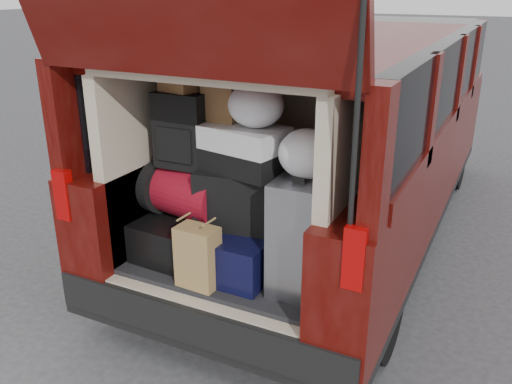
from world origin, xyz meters
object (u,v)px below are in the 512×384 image
red_duffel (189,192)px  navy_hardshell (240,247)px  kraft_bag (198,257)px  twotone_duffel (236,147)px  backpack (183,130)px  black_hardshell (185,234)px  black_soft_case (239,198)px  silver_roller (303,233)px

red_duffel → navy_hardshell: bearing=4.4°
kraft_bag → twotone_duffel: size_ratio=0.61×
kraft_bag → backpack: 0.75m
black_hardshell → black_soft_case: size_ratio=1.29×
black_hardshell → red_duffel: bearing=20.0°
silver_roller → kraft_bag: 0.60m
navy_hardshell → red_duffel: (-0.37, 0.04, 0.28)m
red_duffel → backpack: bearing=-157.3°
black_hardshell → black_soft_case: bearing=3.9°
navy_hardshell → twotone_duffel: 0.61m
silver_roller → twotone_duffel: twotone_duffel is taller
black_hardshell → twotone_duffel: twotone_duffel is taller
kraft_bag → black_soft_case: bearing=77.3°
navy_hardshell → backpack: 0.77m
kraft_bag → black_soft_case: size_ratio=0.76×
silver_roller → backpack: size_ratio=1.45×
kraft_bag → backpack: size_ratio=0.80×
red_duffel → backpack: size_ratio=1.13×
kraft_bag → black_soft_case: black_soft_case is taller
silver_roller → red_duffel: bearing=173.4°
kraft_bag → backpack: backpack is taller
silver_roller → navy_hardshell: bearing=174.3°
backpack → kraft_bag: bearing=-50.9°
black_soft_case → backpack: (-0.37, 0.00, 0.37)m
twotone_duffel → black_hardshell: bearing=-163.6°
navy_hardshell → backpack: size_ratio=1.33×
silver_roller → backpack: (-0.80, 0.06, 0.47)m
kraft_bag → black_soft_case: (0.09, 0.32, 0.25)m
navy_hardshell → kraft_bag: kraft_bag is taller
navy_hardshell → twotone_duffel: twotone_duffel is taller
navy_hardshell → kraft_bag: size_ratio=1.67×
black_hardshell → red_duffel: 0.29m
red_duffel → backpack: (-0.02, -0.00, 0.39)m
black_hardshell → twotone_duffel: size_ratio=1.04×
black_soft_case → backpack: backpack is taller
black_hardshell → silver_roller: size_ratio=0.94×
black_hardshell → black_soft_case: (0.39, 0.00, 0.31)m
navy_hardshell → black_soft_case: size_ratio=1.27×
red_duffel → black_soft_case: size_ratio=1.08×
black_hardshell → navy_hardshell: size_ratio=1.02×
kraft_bag → backpack: bearing=133.5°
red_duffel → backpack: backpack is taller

